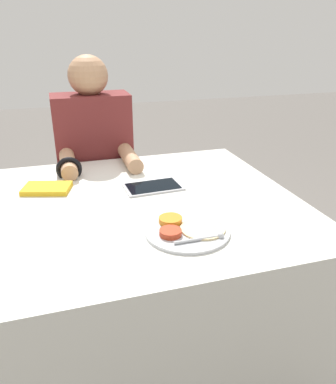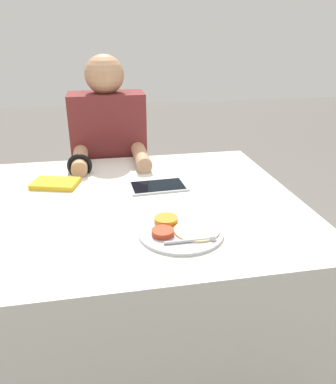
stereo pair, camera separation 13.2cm
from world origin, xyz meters
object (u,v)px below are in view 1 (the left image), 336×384
Objects in this scene: red_notebook at (47,189)px; tablet_device at (153,187)px; thali_tray at (186,230)px; person_diner at (97,181)px.

red_notebook is 0.42m from tablet_device.
tablet_device is (-0.01, 0.38, -0.00)m from thali_tray.
person_diner is (-0.17, 0.52, -0.16)m from tablet_device.
thali_tray is 1.32× the size of red_notebook.
tablet_device is 0.20× the size of person_diner.
thali_tray is at bearing -78.57° from person_diner.
person_diner reaches higher than tablet_device.
person_diner reaches higher than thali_tray.
red_notebook is (-0.42, 0.47, -0.00)m from thali_tray.
person_diner reaches higher than red_notebook.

